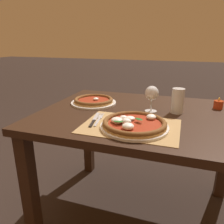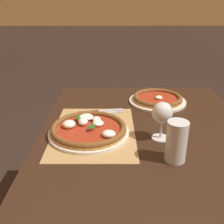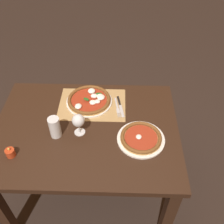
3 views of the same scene
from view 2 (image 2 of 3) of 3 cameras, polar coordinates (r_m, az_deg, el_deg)
dining_table at (r=1.14m, az=7.81°, el=-9.56°), size 1.21×0.91×0.74m
paper_placemat at (r=1.10m, az=-3.93°, el=-4.19°), size 0.47×0.34×0.00m
pizza_near at (r=1.07m, az=-5.11°, el=-3.67°), size 0.33×0.33×0.05m
pizza_far at (r=1.41m, az=9.89°, el=2.79°), size 0.30×0.30×0.04m
wine_glass at (r=1.02m, az=10.89°, el=-0.51°), size 0.08×0.08×0.16m
pint_glass at (r=0.91m, az=13.84°, el=-6.39°), size 0.07×0.07×0.15m
fork at (r=1.26m, az=-1.94°, el=-0.19°), size 0.05×0.20×0.00m
knife at (r=1.28m, az=-2.40°, el=0.20°), size 0.06×0.21×0.01m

